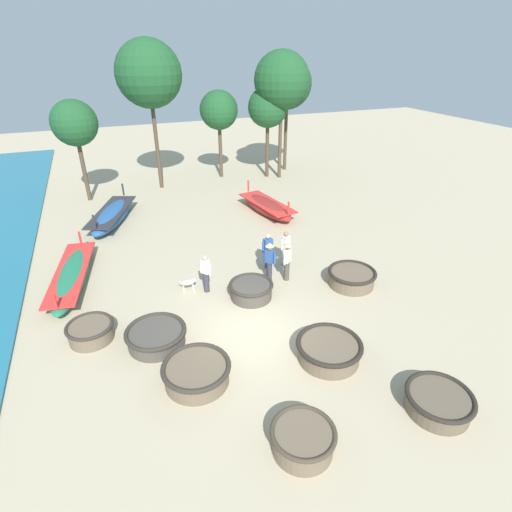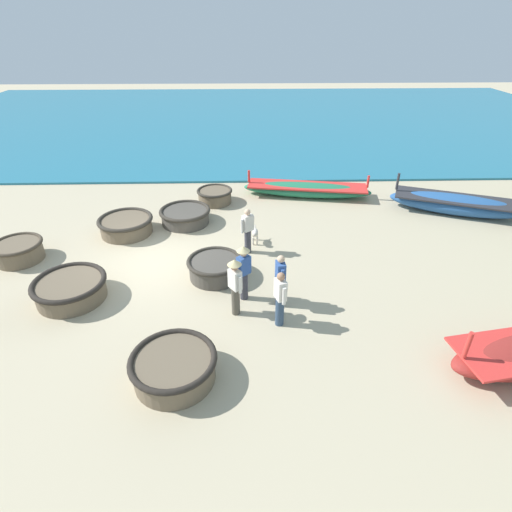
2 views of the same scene
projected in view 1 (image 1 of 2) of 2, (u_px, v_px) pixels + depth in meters
The scene contains 24 objects.
ground_plane at pixel (250, 335), 13.09m from camera, with size 80.00×80.00×0.00m, color #BCAD8C.
coracle_nearest at pixel (352, 277), 15.63m from camera, with size 1.89×1.89×0.64m.
coracle_far_left at pixel (439, 401), 10.27m from camera, with size 1.75×1.75×0.57m.
coracle_center at pixel (91, 331), 12.76m from camera, with size 1.49×1.49×0.59m.
coracle_far_right at pixel (329, 350), 11.96m from camera, with size 2.00×2.00×0.62m.
coracle_front_left at pixel (156, 336), 12.56m from camera, with size 1.93×1.93×0.57m.
coracle_beside_post at pixel (303, 439), 9.26m from camera, with size 1.56×1.56×0.64m.
coracle_weathered at pixel (197, 372), 11.14m from camera, with size 1.95×1.95×0.62m.
coracle_front_right at pixel (251, 290), 14.87m from camera, with size 1.67×1.67×0.61m.
long_boat_red_hull at pixel (112, 215), 21.07m from camera, with size 3.06×5.17×1.38m.
long_boat_green_hull at pixel (267, 207), 22.24m from camera, with size 1.98×4.61×1.32m.
long_boat_ochre_hull at pixel (72, 275), 15.83m from camera, with size 2.00×5.66×1.05m.
fisherman_hauling at pixel (268, 250), 16.60m from camera, with size 0.53×0.27×1.57m.
fisherman_standing_right at pixel (269, 259), 15.65m from camera, with size 0.39×0.43×1.67m.
fisherman_with_hat at pixel (286, 248), 16.81m from camera, with size 0.51×0.32×1.57m.
fisherman_standing_left at pixel (206, 272), 14.99m from camera, with size 0.38×0.44×1.57m.
fisherman_crouching at pixel (287, 259), 15.68m from camera, with size 0.44×0.38×1.67m.
dog at pixel (189, 283), 15.22m from camera, with size 0.69×0.22×0.55m.
tree_center at pixel (282, 80), 25.38m from camera, with size 3.58×3.58×8.15m.
tree_tall_back at pixel (74, 124), 22.17m from camera, with size 2.54×2.54×5.78m.
tree_right_mid at pixel (287, 84), 27.32m from camera, with size 3.35×3.35×7.63m.
tree_left_mid at pixel (268, 108), 26.36m from camera, with size 2.63×2.63×6.00m.
tree_leftmost at pixel (219, 111), 26.40m from camera, with size 2.54×2.54×5.78m.
tree_rightmost at pixel (149, 74), 23.16m from camera, with size 3.86×3.86×8.79m.
Camera 1 is at (-3.62, -9.66, 8.47)m, focal length 28.00 mm.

